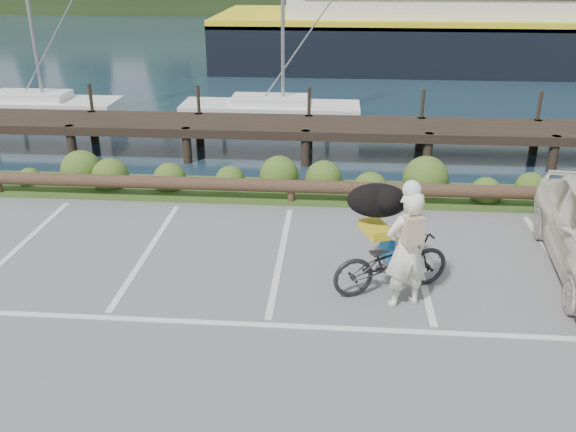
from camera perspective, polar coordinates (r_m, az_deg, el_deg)
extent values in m
plane|color=#5E5E60|center=(10.01, -1.71, -8.92)|extent=(72.00, 72.00, 0.00)
plane|color=#172A39|center=(56.79, 3.73, 16.72)|extent=(160.00, 160.00, 0.00)
cube|color=#3D5B21|center=(14.72, 0.50, 2.30)|extent=(34.00, 1.60, 0.10)
imported|color=black|center=(10.48, 9.64, -4.22)|extent=(2.21, 1.45, 1.10)
imported|color=white|center=(9.89, 11.04, -3.11)|extent=(0.86, 0.72, 2.01)
ellipsoid|color=black|center=(10.67, 8.37, 1.45)|extent=(0.87, 1.18, 0.61)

